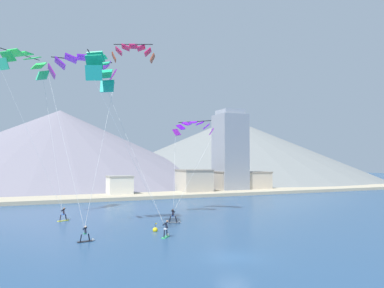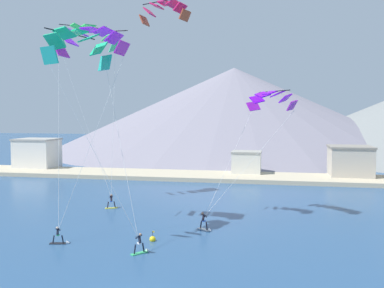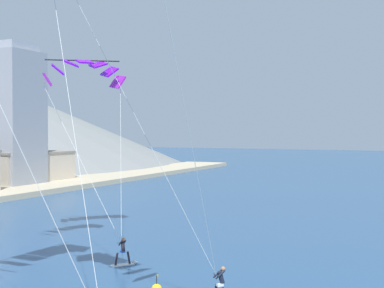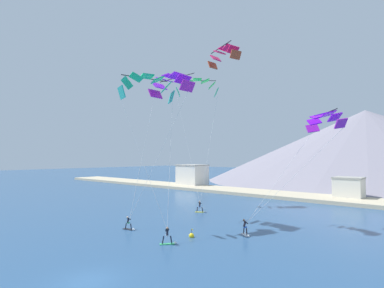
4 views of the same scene
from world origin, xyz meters
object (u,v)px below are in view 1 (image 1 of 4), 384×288
(kitesurfer_far_left, at_px, (65,216))
(kitesurfer_near_lead, at_px, (87,237))
(parafoil_kite_near_lead, at_px, (83,65))
(parafoil_kite_distant_high_outer, at_px, (133,51))
(race_marker_buoy, at_px, (155,230))
(kitesurfer_mid_center, at_px, (166,231))
(parafoil_kite_mid_center, at_px, (100,68))
(parafoil_kite_near_trail, at_px, (193,127))
(kitesurfer_near_trail, at_px, (175,218))
(parafoil_kite_far_left, at_px, (24,62))

(kitesurfer_far_left, bearing_deg, kitesurfer_near_lead, -86.97)
(parafoil_kite_near_lead, distance_m, parafoil_kite_distant_high_outer, 8.03)
(parafoil_kite_near_lead, height_order, race_marker_buoy, parafoil_kite_near_lead)
(kitesurfer_mid_center, xyz_separation_m, parafoil_kite_mid_center, (-6.40, 2.50, 16.63))
(kitesurfer_far_left, distance_m, parafoil_kite_distant_high_outer, 23.08)
(parafoil_kite_near_trail, distance_m, race_marker_buoy, 20.09)
(parafoil_kite_near_lead, relative_size, parafoil_kite_near_trail, 1.47)
(parafoil_kite_near_trail, distance_m, parafoil_kite_mid_center, 21.21)
(kitesurfer_near_lead, height_order, parafoil_kite_near_lead, parafoil_kite_near_lead)
(kitesurfer_near_trail, height_order, parafoil_kite_far_left, parafoil_kite_far_left)
(kitesurfer_far_left, height_order, parafoil_kite_far_left, parafoil_kite_far_left)
(kitesurfer_far_left, bearing_deg, kitesurfer_near_trail, -30.81)
(kitesurfer_near_lead, distance_m, kitesurfer_near_trail, 13.39)
(parafoil_kite_near_trail, bearing_deg, kitesurfer_far_left, -179.49)
(parafoil_kite_distant_high_outer, bearing_deg, kitesurfer_mid_center, -86.02)
(parafoil_kite_mid_center, bearing_deg, kitesurfer_near_trail, 27.00)
(parafoil_kite_near_lead, bearing_deg, kitesurfer_near_trail, 1.48)
(parafoil_kite_far_left, bearing_deg, parafoil_kite_mid_center, -68.19)
(parafoil_kite_mid_center, height_order, parafoil_kite_far_left, parafoil_kite_far_left)
(kitesurfer_near_lead, xyz_separation_m, kitesurfer_far_left, (-0.74, 14.07, 0.12))
(kitesurfer_near_trail, distance_m, parafoil_kite_far_left, 30.08)
(kitesurfer_near_trail, relative_size, parafoil_kite_mid_center, 0.11)
(kitesurfer_mid_center, height_order, parafoil_kite_distant_high_outer, parafoil_kite_distant_high_outer)
(kitesurfer_near_trail, relative_size, kitesurfer_mid_center, 1.01)
(kitesurfer_mid_center, xyz_separation_m, race_marker_buoy, (-0.06, 3.38, -0.40))
(parafoil_kite_near_lead, height_order, parafoil_kite_near_trail, parafoil_kite_near_lead)
(parafoil_kite_near_lead, bearing_deg, kitesurfer_far_left, 97.28)
(parafoil_kite_mid_center, distance_m, parafoil_kite_far_left, 19.76)
(kitesurfer_near_lead, height_order, parafoil_kite_far_left, parafoil_kite_far_left)
(kitesurfer_far_left, bearing_deg, parafoil_kite_near_lead, -82.72)
(kitesurfer_near_trail, xyz_separation_m, kitesurfer_mid_center, (-3.95, -7.77, -0.01))
(kitesurfer_near_trail, height_order, parafoil_kite_distant_high_outer, parafoil_kite_distant_high_outer)
(parafoil_kite_distant_high_outer, relative_size, race_marker_buoy, 5.52)
(parafoil_kite_mid_center, bearing_deg, kitesurfer_near_lead, -130.79)
(kitesurfer_near_lead, bearing_deg, parafoil_kite_distant_high_outer, 53.75)
(parafoil_kite_near_lead, height_order, parafoil_kite_far_left, parafoil_kite_far_left)
(kitesurfer_far_left, bearing_deg, parafoil_kite_near_trail, 0.51)
(kitesurfer_mid_center, bearing_deg, parafoil_kite_distant_high_outer, 93.98)
(kitesurfer_near_trail, bearing_deg, parafoil_kite_far_left, 144.21)
(kitesurfer_mid_center, relative_size, parafoil_kite_mid_center, 0.11)
(kitesurfer_near_trail, xyz_separation_m, kitesurfer_far_left, (-12.34, 7.36, -0.01))
(kitesurfer_near_trail, xyz_separation_m, parafoil_kite_near_lead, (-11.36, -0.29, 18.00))
(kitesurfer_near_lead, relative_size, parafoil_kite_near_lead, 0.10)
(parafoil_kite_far_left, bearing_deg, kitesurfer_near_trail, -35.79)
(kitesurfer_mid_center, relative_size, race_marker_buoy, 1.77)
(kitesurfer_near_trail, relative_size, parafoil_kite_far_left, 0.09)
(kitesurfer_near_trail, bearing_deg, kitesurfer_mid_center, -116.93)
(parafoil_kite_distant_high_outer, bearing_deg, kitesurfer_near_trail, -30.18)
(parafoil_kite_mid_center, bearing_deg, kitesurfer_mid_center, -21.29)
(kitesurfer_near_trail, xyz_separation_m, parafoil_kite_mid_center, (-10.35, -5.27, 16.62))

